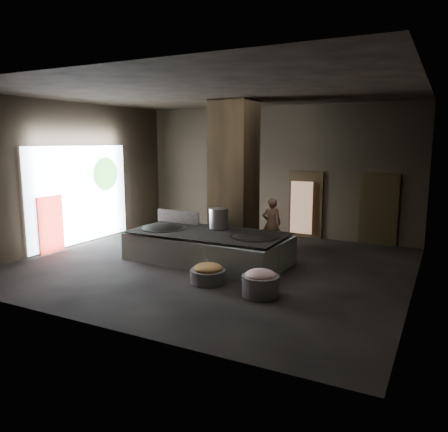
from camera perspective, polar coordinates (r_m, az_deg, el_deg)
The scene contains 28 objects.
floor at distance 11.92m, azimuth -1.48°, elevation -6.52°, with size 10.00×9.00×0.10m, color black.
ceiling at distance 11.52m, azimuth -1.58°, elevation 16.03°, with size 10.00×9.00×0.10m, color black.
back_wall at distance 15.62m, azimuth 6.60°, elevation 5.84°, with size 10.00×0.10×4.50m, color black.
front_wall at distance 7.85m, azimuth -17.80°, elevation 1.74°, with size 10.00×0.10×4.50m, color black.
left_wall at distance 14.61m, azimuth -19.22°, elevation 5.11°, with size 0.10×9.00×4.50m, color black.
right_wall at distance 10.08m, azimuth 24.52°, elevation 2.99°, with size 0.10×9.00×4.50m, color black.
pillar at distance 13.31m, azimuth 1.31°, elevation 5.25°, with size 1.20×1.20×4.50m, color black.
hearth_platform at distance 12.07m, azimuth -2.17°, elevation -4.20°, with size 4.38×2.10×0.76m, color silver.
platform_cap at distance 11.97m, azimuth -2.18°, elevation -2.19°, with size 4.29×2.06×0.03m, color black.
wok_left at distance 12.71m, azimuth -7.99°, elevation -1.88°, with size 1.38×1.38×0.38m, color black.
wok_left_rim at distance 12.70m, azimuth -8.00°, elevation -1.57°, with size 1.41×1.41×0.05m, color black.
wok_right at distance 11.44m, azimuth 3.85°, elevation -3.09°, with size 1.29×1.29×0.36m, color black.
wok_right_rim at distance 11.42m, azimuth 3.85°, elevation -2.75°, with size 1.32×1.32×0.05m, color black.
stock_pot at distance 12.36m, azimuth -0.73°, elevation -0.32°, with size 0.53×0.53×0.57m, color #9A9BA1.
splash_guard at distance 13.31m, azimuth -6.03°, elevation -0.09°, with size 1.52×0.06×0.38m, color black.
cook at distance 13.50m, azimuth 6.22°, elevation -0.98°, with size 0.58×0.37×1.59m, color #986B4D.
veg_basin at distance 10.37m, azimuth -2.10°, elevation -7.84°, with size 0.84×0.84×0.31m, color slate.
veg_fill at distance 10.31m, azimuth -2.11°, elevation -6.80°, with size 0.69×0.69×0.21m, color #929447.
ladle at distance 10.45m, azimuth -2.43°, elevation -5.44°, with size 0.02×0.02×0.66m, color #9A9BA1.
meat_basin at distance 9.53m, azimuth 4.78°, elevation -9.02°, with size 0.81×0.81×0.44m, color slate.
meat_fill at distance 9.46m, azimuth 4.80°, elevation -7.72°, with size 0.67×0.67×0.26m, color #D07D80.
doorway_near at distance 15.26m, azimuth 10.60°, elevation 1.31°, with size 1.18×0.08×2.38m, color black.
doorway_near_glow at distance 15.16m, azimuth 10.07°, elevation 1.08°, with size 0.76×0.04×1.80m, color #8C6647.
doorway_far at distance 14.76m, azimuth 19.55°, elevation 0.64°, with size 1.18×0.08×2.38m, color black.
doorway_far_glow at distance 14.79m, azimuth 19.74°, elevation 0.45°, with size 0.84×0.04×1.99m, color #8C6647.
left_opening at distance 14.74m, azimuth -18.25°, elevation 2.66°, with size 0.04×4.20×3.10m, color white.
pavilion_sliver at distance 13.92m, azimuth -21.69°, elevation -1.05°, with size 0.05×0.90×1.70m, color maroon.
tree_silhouette at distance 15.40m, azimuth -15.18°, elevation 5.33°, with size 0.28×1.10×1.10m, color #194714.
Camera 1 is at (5.53, -10.02, 3.26)m, focal length 35.00 mm.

